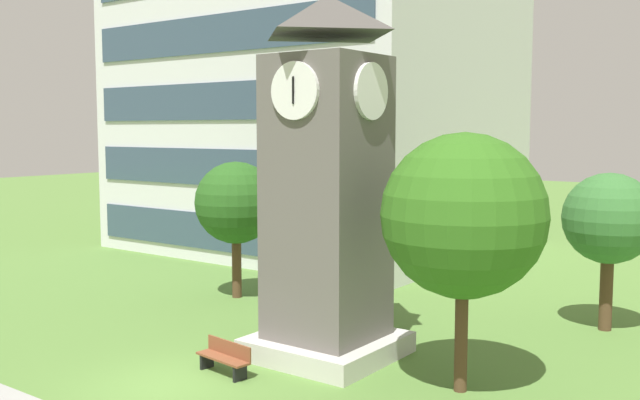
{
  "coord_description": "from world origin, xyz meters",
  "views": [
    {
      "loc": [
        14.0,
        -12.2,
        6.63
      ],
      "look_at": [
        0.99,
        5.44,
        4.47
      ],
      "focal_mm": 40.17,
      "sensor_mm": 36.0,
      "label": 1
    }
  ],
  "objects_px": {
    "tree_near_tower": "(609,219)",
    "park_bench": "(225,357)",
    "tree_by_building": "(464,216)",
    "clock_tower": "(327,199)",
    "tree_streetside": "(236,203)"
  },
  "relations": [
    {
      "from": "clock_tower",
      "to": "tree_near_tower",
      "type": "bearing_deg",
      "value": 52.73
    },
    {
      "from": "clock_tower",
      "to": "tree_streetside",
      "type": "xyz_separation_m",
      "value": [
        -7.2,
        3.86,
        -0.89
      ]
    },
    {
      "from": "tree_streetside",
      "to": "park_bench",
      "type": "bearing_deg",
      "value": -49.09
    },
    {
      "from": "tree_streetside",
      "to": "tree_by_building",
      "type": "bearing_deg",
      "value": -19.71
    },
    {
      "from": "clock_tower",
      "to": "tree_streetside",
      "type": "height_order",
      "value": "clock_tower"
    },
    {
      "from": "tree_near_tower",
      "to": "park_bench",
      "type": "bearing_deg",
      "value": -124.02
    },
    {
      "from": "clock_tower",
      "to": "tree_streetside",
      "type": "distance_m",
      "value": 8.22
    },
    {
      "from": "tree_by_building",
      "to": "tree_streetside",
      "type": "xyz_separation_m",
      "value": [
        -11.61,
        4.16,
        -0.74
      ]
    },
    {
      "from": "tree_by_building",
      "to": "tree_near_tower",
      "type": "bearing_deg",
      "value": 79.78
    },
    {
      "from": "tree_streetside",
      "to": "clock_tower",
      "type": "bearing_deg",
      "value": -28.19
    },
    {
      "from": "tree_streetside",
      "to": "tree_near_tower",
      "type": "height_order",
      "value": "tree_streetside"
    },
    {
      "from": "park_bench",
      "to": "tree_by_building",
      "type": "relative_size",
      "value": 0.28
    },
    {
      "from": "clock_tower",
      "to": "tree_by_building",
      "type": "relative_size",
      "value": 1.58
    },
    {
      "from": "clock_tower",
      "to": "tree_by_building",
      "type": "bearing_deg",
      "value": -3.88
    },
    {
      "from": "park_bench",
      "to": "tree_near_tower",
      "type": "relative_size",
      "value": 0.35
    }
  ]
}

